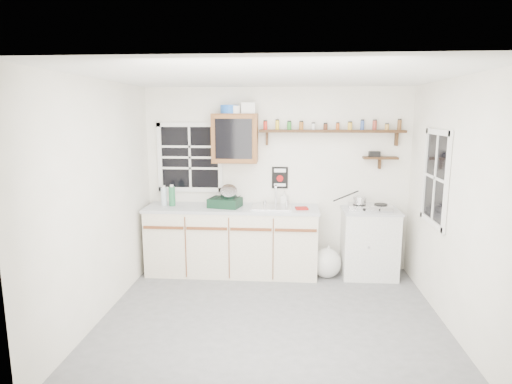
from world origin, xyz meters
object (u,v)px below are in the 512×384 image
main_cabinet (232,240)px  upper_cabinet (235,138)px  spice_shelf (331,130)px  dish_rack (226,200)px  right_cabinet (369,243)px  hotplate (370,207)px

main_cabinet → upper_cabinet: upper_cabinet is taller
spice_shelf → dish_rack: bearing=-170.9°
spice_shelf → dish_rack: (-1.38, -0.22, -0.91)m
dish_rack → spice_shelf: bearing=21.8°
main_cabinet → spice_shelf: size_ratio=1.21×
right_cabinet → dish_rack: dish_rack is taller
spice_shelf → right_cabinet: bearing=-19.7°
upper_cabinet → spice_shelf: size_ratio=0.34×
upper_cabinet → dish_rack: bearing=-125.5°
upper_cabinet → hotplate: 1.99m
main_cabinet → hotplate: (1.82, 0.01, 0.49)m
main_cabinet → hotplate: hotplate is taller
right_cabinet → dish_rack: (-1.91, -0.03, 0.56)m
spice_shelf → dish_rack: size_ratio=4.14×
right_cabinet → dish_rack: 1.99m
spice_shelf → hotplate: (0.51, -0.21, -0.98)m
right_cabinet → spice_shelf: spice_shelf is taller
upper_cabinet → spice_shelf: (1.28, 0.07, 0.11)m
right_cabinet → hotplate: 0.49m
dish_rack → hotplate: 1.89m
right_cabinet → hotplate: size_ratio=1.58×
upper_cabinet → spice_shelf: upper_cabinet is taller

